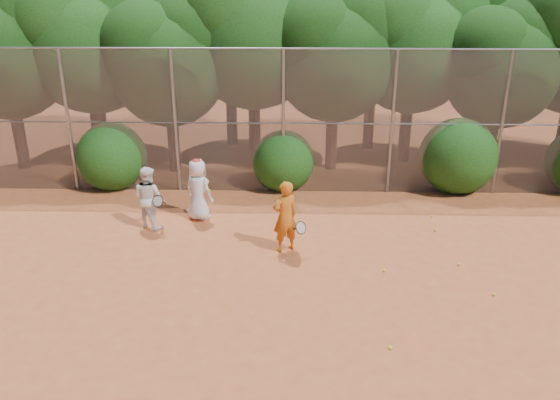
{
  "coord_description": "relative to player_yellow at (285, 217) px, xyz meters",
  "views": [
    {
      "loc": [
        -0.71,
        -8.79,
        5.57
      ],
      "look_at": [
        -1.0,
        2.5,
        1.1
      ],
      "focal_mm": 35.0,
      "sensor_mm": 36.0,
      "label": 1
    }
  ],
  "objects": [
    {
      "name": "tree_2",
      "position": [
        -3.57,
        5.62,
        2.76
      ],
      "size": [
        3.99,
        3.47,
        5.47
      ],
      "color": "black",
      "rests_on": "ground"
    },
    {
      "name": "tree_4",
      "position": [
        1.43,
        6.03,
        2.94
      ],
      "size": [
        4.19,
        3.64,
        5.73
      ],
      "color": "black",
      "rests_on": "ground"
    },
    {
      "name": "tree_10",
      "position": [
        -2.05,
        8.83,
        3.81
      ],
      "size": [
        5.15,
        4.48,
        7.06
      ],
      "color": "black",
      "rests_on": "ground"
    },
    {
      "name": "ball_0",
      "position": [
        4.05,
        -1.84,
        -0.79
      ],
      "size": [
        0.07,
        0.07,
        0.07
      ],
      "primitive_type": "sphere",
      "color": "yellow",
      "rests_on": "ground"
    },
    {
      "name": "ball_4",
      "position": [
        2.08,
        -0.95,
        -0.79
      ],
      "size": [
        0.07,
        0.07,
        0.07
      ],
      "primitive_type": "sphere",
      "color": "yellow",
      "rests_on": "ground"
    },
    {
      "name": "bush_0",
      "position": [
        -5.12,
        4.09,
        0.18
      ],
      "size": [
        2.0,
        2.0,
        2.0
      ],
      "primitive_type": "sphere",
      "color": "#154411",
      "rests_on": "ground"
    },
    {
      "name": "tree_9",
      "position": [
        -7.06,
        8.63,
        3.52
      ],
      "size": [
        4.83,
        4.2,
        6.62
      ],
      "color": "black",
      "rests_on": "ground"
    },
    {
      "name": "ground",
      "position": [
        0.88,
        -2.21,
        -0.82
      ],
      "size": [
        80.0,
        80.0,
        0.0
      ],
      "primitive_type": "plane",
      "color": "#AC4E26",
      "rests_on": "ground"
    },
    {
      "name": "tree_11",
      "position": [
        2.94,
        8.43,
        3.34
      ],
      "size": [
        4.64,
        4.03,
        6.35
      ],
      "color": "black",
      "rests_on": "ground"
    },
    {
      "name": "fence_back",
      "position": [
        0.76,
        3.79,
        1.23
      ],
      "size": [
        20.05,
        0.09,
        4.03
      ],
      "color": "gray",
      "rests_on": "ground"
    },
    {
      "name": "tree_6",
      "position": [
        6.43,
        5.82,
        2.65
      ],
      "size": [
        3.86,
        3.36,
        5.29
      ],
      "color": "black",
      "rests_on": "ground"
    },
    {
      "name": "player_teen",
      "position": [
        -2.2,
        1.72,
        -0.03
      ],
      "size": [
        0.92,
        0.82,
        1.6
      ],
      "rotation": [
        0.0,
        0.0,
        2.62
      ],
      "color": "white",
      "rests_on": "ground"
    },
    {
      "name": "bush_2",
      "position": [
        4.88,
        4.09,
        0.28
      ],
      "size": [
        2.2,
        2.2,
        2.2
      ],
      "primitive_type": "sphere",
      "color": "#154411",
      "rests_on": "ground"
    },
    {
      "name": "tree_5",
      "position": [
        3.94,
        6.83,
        3.23
      ],
      "size": [
        4.51,
        3.92,
        6.17
      ],
      "color": "black",
      "rests_on": "ground"
    },
    {
      "name": "player_white",
      "position": [
        -3.33,
        1.2,
        -0.05
      ],
      "size": [
        0.94,
        0.88,
        1.55
      ],
      "rotation": [
        0.0,
        0.0,
        2.64
      ],
      "color": "white",
      "rests_on": "ground"
    },
    {
      "name": "tree_3",
      "position": [
        -1.06,
        6.63,
        3.58
      ],
      "size": [
        4.89,
        4.26,
        6.7
      ],
      "color": "black",
      "rests_on": "ground"
    },
    {
      "name": "ball_3",
      "position": [
        3.72,
        -0.64,
        -0.79
      ],
      "size": [
        0.07,
        0.07,
        0.07
      ],
      "primitive_type": "sphere",
      "color": "yellow",
      "rests_on": "ground"
    },
    {
      "name": "tree_12",
      "position": [
        7.44,
        9.03,
        3.69
      ],
      "size": [
        5.02,
        4.37,
        6.88
      ],
      "color": "black",
      "rests_on": "ground"
    },
    {
      "name": "player_yellow",
      "position": [
        0.0,
        0.0,
        0.0
      ],
      "size": [
        0.87,
        0.68,
        1.64
      ],
      "rotation": [
        0.0,
        0.0,
        3.65
      ],
      "color": "orange",
      "rests_on": "ground"
    },
    {
      "name": "tree_0",
      "position": [
        -8.56,
        5.83,
        3.11
      ],
      "size": [
        4.38,
        3.81,
        6.0
      ],
      "color": "black",
      "rests_on": "ground"
    },
    {
      "name": "tree_1",
      "position": [
        -6.06,
        6.33,
        3.34
      ],
      "size": [
        4.64,
        4.03,
        6.35
      ],
      "color": "black",
      "rests_on": "ground"
    },
    {
      "name": "ball_1",
      "position": [
        3.63,
        1.09,
        -0.79
      ],
      "size": [
        0.07,
        0.07,
        0.07
      ],
      "primitive_type": "sphere",
      "color": "yellow",
      "rests_on": "ground"
    },
    {
      "name": "ball_2",
      "position": [
        1.79,
        -3.55,
        -0.79
      ],
      "size": [
        0.07,
        0.07,
        0.07
      ],
      "primitive_type": "sphere",
      "color": "yellow",
      "rests_on": "ground"
    },
    {
      "name": "ball_5",
      "position": [
        3.74,
        1.92,
        -0.79
      ],
      "size": [
        0.07,
        0.07,
        0.07
      ],
      "primitive_type": "sphere",
      "color": "yellow",
      "rests_on": "ground"
    },
    {
      "name": "bush_1",
      "position": [
        -0.12,
        4.09,
        0.08
      ],
      "size": [
        1.8,
        1.8,
        1.8
      ],
      "primitive_type": "sphere",
      "color": "#154411",
      "rests_on": "ground"
    }
  ]
}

